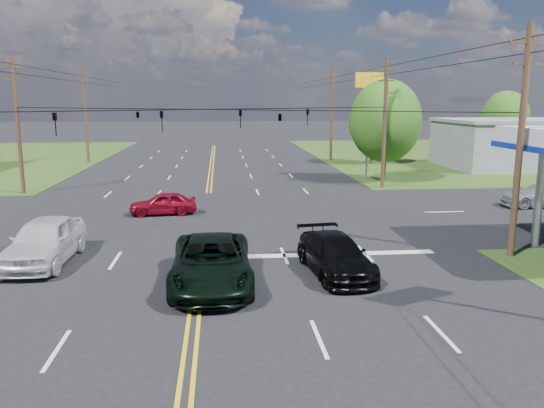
{
  "coord_description": "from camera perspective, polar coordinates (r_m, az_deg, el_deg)",
  "views": [
    {
      "loc": [
        0.88,
        -17.44,
        6.48
      ],
      "look_at": [
        3.18,
        6.0,
        1.86
      ],
      "focal_mm": 35.0,
      "sensor_mm": 36.0,
      "label": 1
    }
  ],
  "objects": [
    {
      "name": "tree_far_r",
      "position": [
        68.07,
        23.8,
        8.53
      ],
      "size": [
        5.32,
        5.32,
        7.63
      ],
      "color": "#41281B",
      "rests_on": "ground"
    },
    {
      "name": "grass_ne",
      "position": [
        70.58,
        23.44,
        4.91
      ],
      "size": [
        46.0,
        48.0,
        0.03
      ],
      "primitive_type": "cube",
      "color": "#284616",
      "rests_on": "ground"
    },
    {
      "name": "pickup_white",
      "position": [
        23.27,
        -23.28,
        -3.65
      ],
      "size": [
        2.38,
        5.51,
        1.85
      ],
      "primitive_type": "imported",
      "rotation": [
        0.0,
        0.0,
        -0.04
      ],
      "color": "silver",
      "rests_on": "ground"
    },
    {
      "name": "tree_right_b",
      "position": [
        55.72,
        10.81,
        8.56
      ],
      "size": [
        4.94,
        4.94,
        7.09
      ],
      "color": "#41281B",
      "rests_on": "ground"
    },
    {
      "name": "pickup_dkgreen",
      "position": [
        19.0,
        -6.53,
        -6.24
      ],
      "size": [
        2.82,
        6.08,
        1.69
      ],
      "primitive_type": "imported",
      "rotation": [
        0.0,
        0.0,
        0.0
      ],
      "color": "black",
      "rests_on": "ground"
    },
    {
      "name": "retail_ne",
      "position": [
        57.54,
        24.97,
        5.79
      ],
      "size": [
        14.0,
        10.0,
        4.4
      ],
      "primitive_type": "cube",
      "color": "slate",
      "rests_on": "ground"
    },
    {
      "name": "polesign_ne",
      "position": [
        44.63,
        10.37,
        11.41
      ],
      "size": [
        2.4,
        0.61,
        8.7
      ],
      "color": "#A5A5AA",
      "rests_on": "ground"
    },
    {
      "name": "pole_ne",
      "position": [
        40.34,
        12.03,
        8.62
      ],
      "size": [
        1.6,
        0.28,
        9.5
      ],
      "color": "#41281B",
      "rests_on": "ground"
    },
    {
      "name": "pole_left_far",
      "position": [
        59.11,
        -19.43,
        9.19
      ],
      "size": [
        1.6,
        0.28,
        10.0
      ],
      "color": "#41281B",
      "rests_on": "ground"
    },
    {
      "name": "suv_black",
      "position": [
        20.3,
        6.8,
        -5.46
      ],
      "size": [
        2.6,
        5.19,
        1.45
      ],
      "primitive_type": "imported",
      "rotation": [
        0.0,
        0.0,
        0.12
      ],
      "color": "black",
      "rests_on": "ground"
    },
    {
      "name": "sedan_far",
      "position": [
        36.76,
        27.07,
        0.85
      ],
      "size": [
        5.08,
        2.26,
        1.45
      ],
      "primitive_type": "imported",
      "rotation": [
        0.0,
        0.0,
        -1.62
      ],
      "color": "silver",
      "rests_on": "ground"
    },
    {
      "name": "span_wire_signals",
      "position": [
        29.46,
        -7.42,
        10.05
      ],
      "size": [
        26.0,
        18.0,
        1.13
      ],
      "color": "black",
      "rests_on": "ground"
    },
    {
      "name": "stop_bar",
      "position": [
        22.77,
        5.08,
        -5.49
      ],
      "size": [
        10.0,
        0.5,
        0.02
      ],
      "primitive_type": "cube",
      "color": "silver",
      "rests_on": "ground"
    },
    {
      "name": "ground",
      "position": [
        30.16,
        -7.14,
        -1.41
      ],
      "size": [
        280.0,
        280.0,
        0.0
      ],
      "primitive_type": "plane",
      "color": "black",
      "rests_on": "ground"
    },
    {
      "name": "pole_right_far",
      "position": [
        58.72,
        6.41,
        9.74
      ],
      "size": [
        1.6,
        0.28,
        10.0
      ],
      "color": "#41281B",
      "rests_on": "ground"
    },
    {
      "name": "pole_nw",
      "position": [
        40.9,
        -25.68,
        7.81
      ],
      "size": [
        1.6,
        0.28,
        9.5
      ],
      "color": "#41281B",
      "rests_on": "ground"
    },
    {
      "name": "power_lines",
      "position": [
        27.54,
        -7.69,
        15.41
      ],
      "size": [
        26.04,
        100.0,
        0.64
      ],
      "color": "black",
      "rests_on": "ground"
    },
    {
      "name": "tree_right_a",
      "position": [
        43.5,
        12.11,
        8.72
      ],
      "size": [
        5.7,
        5.7,
        8.18
      ],
      "color": "#41281B",
      "rests_on": "ground"
    },
    {
      "name": "pole_se",
      "position": [
        23.81,
        25.17,
        6.28
      ],
      "size": [
        1.6,
        0.28,
        9.5
      ],
      "color": "#41281B",
      "rests_on": "ground"
    },
    {
      "name": "sedan_red",
      "position": [
        31.17,
        -11.63,
        0.07
      ],
      "size": [
        3.93,
        1.88,
        1.3
      ],
      "primitive_type": "imported",
      "rotation": [
        0.0,
        0.0,
        -1.48
      ],
      "color": "maroon",
      "rests_on": "ground"
    }
  ]
}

